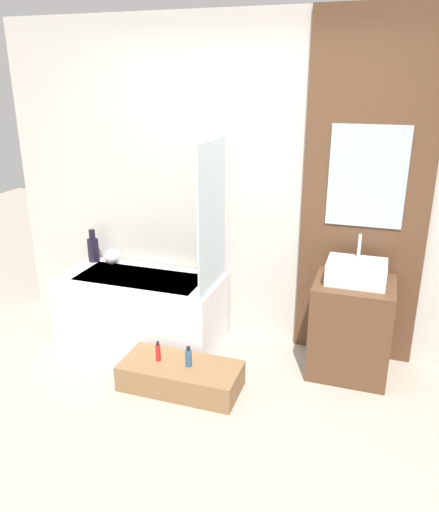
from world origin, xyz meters
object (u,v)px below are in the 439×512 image
bathtub (142,308)px  bottle_soap_secondary (189,357)px  wooden_step_bench (181,376)px  sink (356,272)px  vase_round_light (112,257)px  bottle_soap_primary (158,352)px  vase_tall_dark (93,248)px

bathtub → bottle_soap_secondary: (0.66, -0.57, -0.02)m
wooden_step_bench → sink: sink is taller
sink → vase_round_light: 2.10m
vase_round_light → bottle_soap_secondary: 1.34m
bathtub → bottle_soap_primary: 0.71m
vase_tall_dark → bottle_soap_primary: (0.99, -0.80, -0.43)m
bathtub → wooden_step_bench: bearing=-44.0°
wooden_step_bench → bottle_soap_primary: bearing=180.0°
bathtub → vase_tall_dark: size_ratio=4.55×
vase_round_light → bottle_soap_primary: bearing=-44.4°
wooden_step_bench → vase_round_light: bearing=141.2°
sink → vase_tall_dark: size_ratio=1.42×
sink → bottle_soap_secondary: bearing=-149.7°
bottle_soap_secondary → vase_round_light: bearing=143.0°
vase_tall_dark → vase_round_light: vase_tall_dark is taller
vase_tall_dark → wooden_step_bench: bearing=-34.4°
wooden_step_bench → vase_tall_dark: bearing=145.6°
sink → vase_round_light: (-2.09, 0.16, -0.18)m
wooden_step_bench → sink: 1.47m
vase_round_light → bottle_soap_primary: 1.17m
sink → vase_round_light: bearing=175.7°
wooden_step_bench → sink: bearing=28.8°
wooden_step_bench → bathtub: bearing=136.0°
sink → bottle_soap_secondary: size_ratio=2.69×
wooden_step_bench → bottle_soap_primary: (-0.17, 0.00, 0.16)m
bottle_soap_secondary → wooden_step_bench: bearing=180.0°
vase_round_light → wooden_step_bench: bearing=-38.8°
vase_tall_dark → sink: bearing=-4.4°
bottle_soap_primary → bottle_soap_secondary: 0.24m
bottle_soap_secondary → sink: bearing=30.3°
vase_tall_dark → vase_round_light: (0.20, -0.02, -0.05)m
vase_round_light → vase_tall_dark: bearing=174.3°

